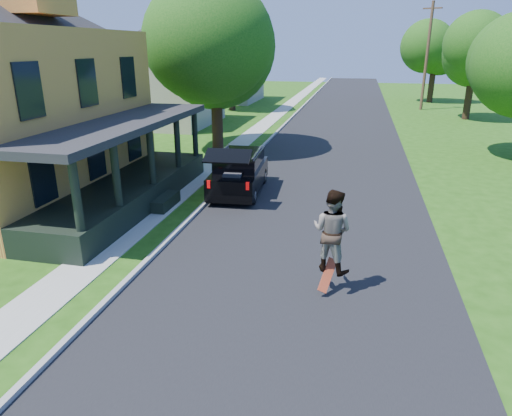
# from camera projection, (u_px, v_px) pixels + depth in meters

# --- Properties ---
(ground) EXTENTS (140.00, 140.00, 0.00)m
(ground) POSITION_uv_depth(u_px,v_px,m) (283.00, 313.00, 10.16)
(ground) COLOR #214B0F
(ground) RESTS_ON ground
(street) EXTENTS (8.00, 120.00, 0.02)m
(street) POSITION_uv_depth(u_px,v_px,m) (335.00, 141.00, 28.56)
(street) COLOR black
(street) RESTS_ON ground
(curb) EXTENTS (0.15, 120.00, 0.12)m
(curb) POSITION_uv_depth(u_px,v_px,m) (272.00, 138.00, 29.38)
(curb) COLOR gray
(curb) RESTS_ON ground
(sidewalk) EXTENTS (1.30, 120.00, 0.03)m
(sidewalk) POSITION_uv_depth(u_px,v_px,m) (248.00, 137.00, 29.70)
(sidewalk) COLOR gray
(sidewalk) RESTS_ON ground
(front_walk) EXTENTS (6.50, 1.20, 0.03)m
(front_walk) POSITION_uv_depth(u_px,v_px,m) (66.00, 200.00, 17.63)
(front_walk) COLOR gray
(front_walk) RESTS_ON ground
(neighbor_house_mid) EXTENTS (12.78, 12.78, 8.30)m
(neighbor_house_mid) POSITION_uv_depth(u_px,v_px,m) (156.00, 66.00, 33.59)
(neighbor_house_mid) COLOR #9F9C8D
(neighbor_house_mid) RESTS_ON ground
(neighbor_house_far) EXTENTS (12.78, 12.78, 8.30)m
(neighbor_house_far) POSITION_uv_depth(u_px,v_px,m) (220.00, 60.00, 48.31)
(neighbor_house_far) COLOR #9F9C8D
(neighbor_house_far) RESTS_ON ground
(black_suv) EXTENTS (2.05, 4.72, 2.15)m
(black_suv) POSITION_uv_depth(u_px,v_px,m) (239.00, 172.00, 18.28)
(black_suv) COLOR black
(black_suv) RESTS_ON ground
(skateboarder) EXTENTS (1.19, 1.08, 2.01)m
(skateboarder) POSITION_uv_depth(u_px,v_px,m) (332.00, 231.00, 10.65)
(skateboarder) COLOR black
(skateboarder) RESTS_ON ground
(skateboard) EXTENTS (0.41, 0.61, 0.73)m
(skateboard) POSITION_uv_depth(u_px,v_px,m) (327.00, 276.00, 10.83)
(skateboard) COLOR #A12C0D
(skateboard) RESTS_ON ground
(tree_left_mid) EXTENTS (7.59, 7.71, 10.05)m
(tree_left_mid) POSITION_uv_depth(u_px,v_px,m) (214.00, 28.00, 23.86)
(tree_left_mid) COLOR black
(tree_left_mid) RESTS_ON ground
(tree_left_far) EXTENTS (6.45, 6.58, 9.05)m
(tree_left_far) POSITION_uv_depth(u_px,v_px,m) (231.00, 40.00, 40.26)
(tree_left_far) COLOR black
(tree_left_far) RESTS_ON ground
(tree_right_mid) EXTENTS (5.77, 5.84, 8.21)m
(tree_right_mid) POSITION_uv_depth(u_px,v_px,m) (476.00, 48.00, 35.23)
(tree_right_mid) COLOR black
(tree_right_mid) RESTS_ON ground
(tree_right_far) EXTENTS (6.09, 6.16, 8.17)m
(tree_right_far) POSITION_uv_depth(u_px,v_px,m) (435.00, 49.00, 46.39)
(tree_right_far) COLOR black
(tree_right_far) RESTS_ON ground
(utility_pole_far) EXTENTS (1.59, 0.66, 9.33)m
(utility_pole_far) POSITION_uv_depth(u_px,v_px,m) (427.00, 55.00, 40.99)
(utility_pole_far) COLOR #452F20
(utility_pole_far) RESTS_ON ground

